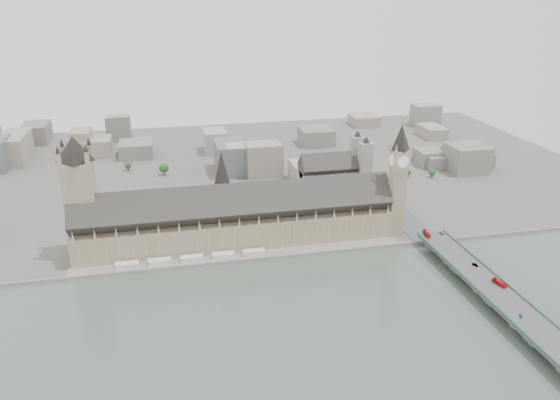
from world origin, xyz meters
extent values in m
plane|color=#595651|center=(0.00, 0.00, 0.00)|extent=(900.00, 900.00, 0.00)
plane|color=#4B594F|center=(0.00, -165.00, 0.00)|extent=(600.00, 600.00, 0.00)
cube|color=gray|center=(0.00, -15.00, 1.50)|extent=(600.00, 1.50, 3.00)
cube|color=gray|center=(0.00, -7.50, 1.00)|extent=(270.00, 15.00, 2.00)
cube|color=silver|center=(-90.00, -7.00, 4.00)|extent=(18.00, 7.00, 4.00)
cube|color=silver|center=(-65.00, -7.00, 4.00)|extent=(18.00, 7.00, 4.00)
cube|color=silver|center=(-40.00, -7.00, 4.00)|extent=(18.00, 7.00, 4.00)
cube|color=silver|center=(-15.00, -7.00, 4.00)|extent=(18.00, 7.00, 4.00)
cube|color=silver|center=(10.00, -7.00, 4.00)|extent=(18.00, 7.00, 4.00)
cube|color=gray|center=(0.00, 20.00, 12.50)|extent=(265.00, 40.00, 25.00)
cube|color=#2A2725|center=(0.00, 20.00, 35.08)|extent=(265.00, 40.73, 40.73)
cube|color=gray|center=(138.00, 8.00, 31.00)|extent=(12.00, 12.00, 62.00)
cube|color=tan|center=(138.00, 8.00, 70.00)|extent=(14.00, 14.00, 16.00)
cylinder|color=white|center=(145.20, 8.00, 70.00)|extent=(0.60, 10.00, 10.00)
cylinder|color=white|center=(130.80, 8.00, 70.00)|extent=(0.60, 10.00, 10.00)
cylinder|color=white|center=(138.00, 15.20, 70.00)|extent=(10.00, 0.60, 10.00)
cylinder|color=white|center=(138.00, 0.80, 70.00)|extent=(10.00, 0.60, 10.00)
cone|color=black|center=(138.00, 8.00, 89.00)|extent=(17.00, 17.00, 22.00)
cylinder|color=gold|center=(138.00, 8.00, 103.00)|extent=(1.00, 1.00, 6.00)
sphere|color=gold|center=(138.00, 8.00, 106.50)|extent=(2.00, 2.00, 2.00)
cone|color=tan|center=(144.50, 14.50, 82.00)|extent=(2.40, 2.40, 8.00)
cone|color=tan|center=(131.50, 14.50, 82.00)|extent=(2.40, 2.40, 8.00)
cone|color=tan|center=(144.50, 1.50, 82.00)|extent=(2.40, 2.40, 8.00)
cone|color=tan|center=(131.50, 1.50, 82.00)|extent=(2.40, 2.40, 8.00)
cube|color=gray|center=(-122.00, 26.00, 40.00)|extent=(23.00, 23.00, 80.00)
cone|color=black|center=(-122.00, 26.00, 90.00)|extent=(30.00, 30.00, 20.00)
cylinder|color=tan|center=(-10.00, 26.00, 43.00)|extent=(12.00, 12.00, 20.00)
cone|color=black|center=(-10.00, 26.00, 67.00)|extent=(13.00, 13.00, 28.00)
cube|color=#474749|center=(162.00, -87.50, 5.12)|extent=(25.00, 325.00, 10.25)
cube|color=gray|center=(105.00, 95.00, 17.00)|extent=(60.00, 28.00, 34.00)
cube|color=#2A2725|center=(105.00, 95.00, 39.00)|extent=(60.00, 28.28, 28.28)
cube|color=gray|center=(137.00, 107.00, 32.00)|extent=(12.00, 12.00, 64.00)
cube|color=gray|center=(137.00, 83.00, 32.00)|extent=(12.00, 12.00, 64.00)
imported|color=red|center=(155.35, -19.71, 11.90)|extent=(3.98, 12.07, 3.30)
imported|color=red|center=(168.19, -105.21, 11.89)|extent=(5.64, 12.10, 3.28)
imported|color=#1B52B3|center=(158.79, -143.67, 10.95)|extent=(3.07, 4.40, 1.39)
imported|color=gray|center=(166.64, -76.38, 11.03)|extent=(3.45, 5.00, 1.56)
imported|color=gray|center=(168.90, -19.97, 10.92)|extent=(2.81, 4.92, 1.34)
camera|label=1|loc=(-53.84, -398.93, 206.90)|focal=35.00mm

